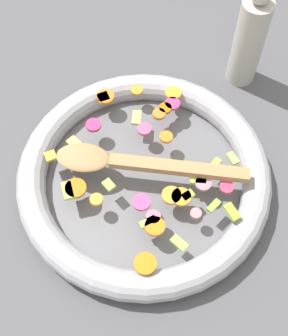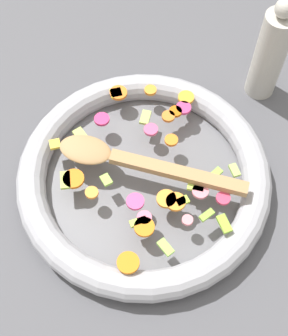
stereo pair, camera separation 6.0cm
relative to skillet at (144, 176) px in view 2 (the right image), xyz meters
The scene contains 5 objects.
ground_plane 0.02m from the skillet, ahead, with size 4.00×4.00×0.00m, color #4C4C51.
skillet is the anchor object (origin of this frame).
chopped_vegetables 0.03m from the skillet, 53.08° to the left, with size 0.34×0.34×0.01m.
wooden_spoon 0.05m from the skillet, 154.66° to the right, with size 0.31×0.17×0.01m.
pepper_mill 0.32m from the skillet, 84.03° to the left, with size 0.06×0.06×0.22m.
Camera 2 is at (0.26, -0.29, 0.73)m, focal length 50.00 mm.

